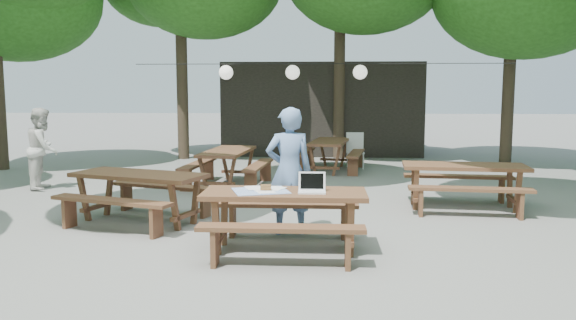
# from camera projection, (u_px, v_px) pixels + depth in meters

# --- Properties ---
(ground) EXTENTS (80.00, 80.00, 0.00)m
(ground) POSITION_uv_depth(u_px,v_px,m) (284.00, 236.00, 7.69)
(ground) COLOR #63635E
(ground) RESTS_ON ground
(pavilion) EXTENTS (6.00, 3.00, 2.80)m
(pavilion) POSITION_uv_depth(u_px,v_px,m) (322.00, 108.00, 17.89)
(pavilion) COLOR black
(pavilion) RESTS_ON ground
(main_picnic_table) EXTENTS (2.00, 1.58, 0.75)m
(main_picnic_table) POSITION_uv_depth(u_px,v_px,m) (285.00, 220.00, 6.92)
(main_picnic_table) COLOR #50361C
(main_picnic_table) RESTS_ON ground
(picnic_table_nw) EXTENTS (2.30, 2.10, 0.75)m
(picnic_table_nw) POSITION_uv_depth(u_px,v_px,m) (139.00, 197.00, 8.42)
(picnic_table_nw) COLOR #50361C
(picnic_table_nw) RESTS_ON ground
(picnic_table_ne) EXTENTS (2.06, 1.75, 0.75)m
(picnic_table_ne) POSITION_uv_depth(u_px,v_px,m) (464.00, 186.00, 9.38)
(picnic_table_ne) COLOR #50361C
(picnic_table_ne) RESTS_ON ground
(picnic_table_far_w) EXTENTS (1.75, 2.06, 0.75)m
(picnic_table_far_w) POSITION_uv_depth(u_px,v_px,m) (228.00, 167.00, 11.62)
(picnic_table_far_w) COLOR #50361C
(picnic_table_far_w) RESTS_ON ground
(picnic_table_far_e) EXTENTS (1.85, 2.11, 0.75)m
(picnic_table_far_e) POSITION_uv_depth(u_px,v_px,m) (329.00, 155.00, 13.81)
(picnic_table_far_e) COLOR #50361C
(picnic_table_far_e) RESTS_ON ground
(woman) EXTENTS (0.71, 0.54, 1.76)m
(woman) POSITION_uv_depth(u_px,v_px,m) (289.00, 171.00, 7.71)
(woman) COLOR #688ABF
(woman) RESTS_ON ground
(second_person) EXTENTS (0.76, 0.90, 1.63)m
(second_person) POSITION_uv_depth(u_px,v_px,m) (43.00, 148.00, 11.26)
(second_person) COLOR silver
(second_person) RESTS_ON ground
(plastic_chair) EXTENTS (0.44, 0.44, 0.90)m
(plastic_chair) POSITION_uv_depth(u_px,v_px,m) (355.00, 158.00, 14.30)
(plastic_chair) COLOR silver
(plastic_chair) RESTS_ON ground
(laptop) EXTENTS (0.33, 0.27, 0.24)m
(laptop) POSITION_uv_depth(u_px,v_px,m) (312.00, 187.00, 6.82)
(laptop) COLOR white
(laptop) RESTS_ON main_picnic_table
(tabletop_clutter) EXTENTS (0.79, 0.72, 0.08)m
(tabletop_clutter) POSITION_uv_depth(u_px,v_px,m) (262.00, 190.00, 6.90)
(tabletop_clutter) COLOR #386CBF
(tabletop_clutter) RESTS_ON main_picnic_table
(paper_lanterns) EXTENTS (9.00, 0.34, 0.38)m
(paper_lanterns) POSITION_uv_depth(u_px,v_px,m) (293.00, 72.00, 13.35)
(paper_lanterns) COLOR black
(paper_lanterns) RESTS_ON ground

